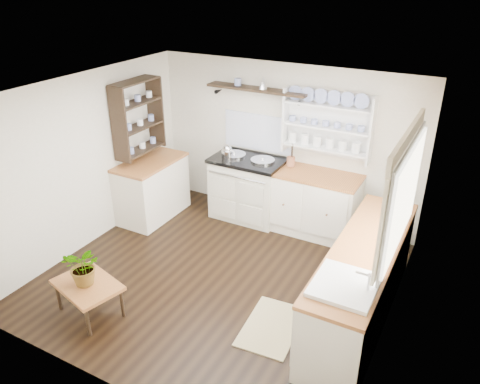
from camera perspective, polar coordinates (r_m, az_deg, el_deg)
name	(u,v)px	position (r m, az deg, el deg)	size (l,w,h in m)	color
floor	(220,277)	(5.90, -2.51, -10.28)	(4.00, 3.80, 0.01)	black
wall_back	(284,143)	(6.87, 5.44, 5.96)	(4.00, 0.02, 2.30)	beige
wall_right	(398,238)	(4.71, 18.72, -5.30)	(0.02, 3.80, 2.30)	beige
wall_left	(87,162)	(6.48, -18.14, 3.51)	(0.02, 3.80, 2.30)	beige
ceiling	(215,93)	(4.91, -3.04, 11.93)	(4.00, 3.80, 0.01)	white
window	(402,191)	(4.66, 19.18, 0.07)	(0.08, 1.55, 1.22)	white
aga_cooker	(248,187)	(7.01, 0.97, 0.59)	(1.06, 0.73, 0.98)	beige
back_cabinets	(313,202)	(6.69, 8.88, -1.26)	(1.27, 0.63, 0.90)	#F0E6CE
right_cabinets	(361,282)	(5.21, 14.59, -10.56)	(0.62, 2.43, 0.90)	#F0E6CE
belfast_sink	(343,296)	(4.41, 12.50, -12.27)	(0.55, 0.60, 0.45)	white
left_cabinets	(152,188)	(7.16, -10.65, 0.49)	(0.62, 1.13, 0.90)	#F0E6CE
plate_rack	(329,123)	(6.50, 10.77, 8.22)	(1.20, 0.22, 0.90)	white
high_shelf	(257,90)	(6.70, 2.07, 12.33)	(1.50, 0.29, 0.16)	black
left_shelving	(138,117)	(6.86, -12.33, 8.97)	(0.28, 0.80, 1.05)	black
kettle	(227,152)	(6.82, -1.55, 4.88)	(0.17, 0.17, 0.21)	silver
utensil_crock	(291,162)	(6.67, 6.21, 3.71)	(0.12, 0.12, 0.14)	brown
center_table	(88,287)	(5.42, -18.07, -10.95)	(0.83, 0.68, 0.39)	brown
potted_plant	(84,266)	(5.27, -18.47, -8.60)	(0.40, 0.35, 0.45)	#3F7233
floor_rug	(272,326)	(5.21, 3.88, -16.04)	(0.55, 0.85, 0.02)	olive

